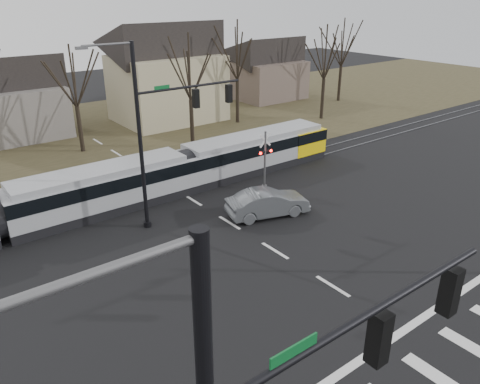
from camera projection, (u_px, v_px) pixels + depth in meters
ground at (368, 308)px, 19.94m from camera, size 140.00×140.00×0.00m
grass_verge at (89, 136)px, 43.27m from camera, size 140.00×28.00×0.01m
crosswalk at (456, 362)px, 17.02m from camera, size 27.00×2.60×0.01m
stop_line at (404, 330)px, 18.62m from camera, size 28.00×0.35×0.01m
lane_dashes at (177, 190)px, 31.60m from camera, size 0.18×30.00×0.01m
rail_pair at (179, 191)px, 31.45m from camera, size 90.00×1.52×0.06m
tram at (100, 188)px, 28.08m from camera, size 36.56×2.71×2.77m
sedan at (268, 203)px, 27.82m from camera, size 4.40×5.88×1.63m
signal_pole_far at (166, 125)px, 25.45m from camera, size 9.28×0.44×10.20m
rail_crossing_signal at (265, 162)px, 31.30m from camera, size 1.08×0.36×4.00m
tree_row at (133, 90)px, 38.03m from camera, size 59.20×7.20×10.00m
house_b at (13, 93)px, 41.82m from camera, size 8.64×7.56×7.65m
house_c at (166, 68)px, 46.94m from camera, size 10.80×8.64×10.10m
house_d at (267, 65)px, 57.26m from camera, size 8.64×7.56×7.65m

